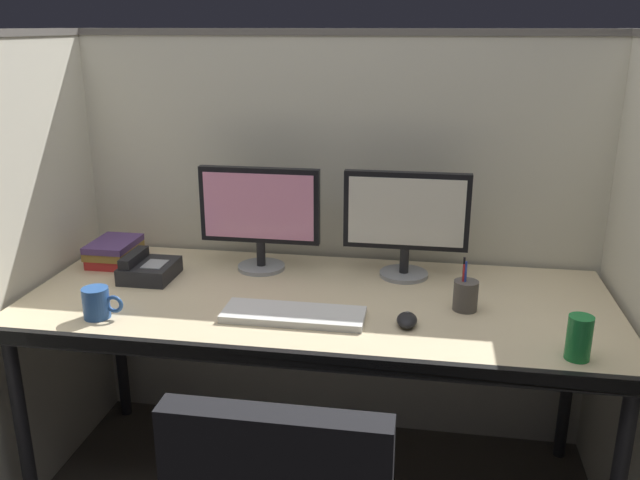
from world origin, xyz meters
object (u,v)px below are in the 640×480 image
Objects in this scene: monitor_right at (406,217)px; desk_phone at (148,269)px; coffee_mug at (97,303)px; keyboard_main at (294,315)px; book_stack at (115,251)px; computer_mouse at (407,320)px; monitor_left at (260,212)px; pen_cup at (465,295)px; desk at (317,313)px; soda_can at (579,338)px.

desk_phone is (-0.88, -0.16, -0.18)m from monitor_right.
keyboard_main is at bearing 8.99° from coffee_mug.
computer_mouse is at bearing -18.75° from book_stack.
monitor_left reaches higher than pen_cup.
desk is 0.81m from soda_can.
book_stack is (-1.27, 0.23, -0.01)m from pen_cup.
desk is 11.24× the size of pen_cup.
keyboard_main is at bearing -26.48° from book_stack.
pen_cup is at bearing -10.20° from book_stack.
pen_cup is at bearing -1.27° from desk.
computer_mouse is at bearing 0.76° from keyboard_main.
pen_cup reaches higher than coffee_mug.
monitor_right reaches higher than pen_cup.
book_stack is at bearing 169.80° from pen_cup.
keyboard_main reaches higher than desk.
soda_can is 0.55× the size of book_stack.
soda_can is (1.38, -0.03, 0.01)m from coffee_mug.
desk_phone is 1.41m from soda_can.
desk_phone is (-0.37, -0.15, -0.18)m from monitor_left.
soda_can is 1.63m from book_stack.
book_stack is (-1.07, -0.03, -0.17)m from monitor_right.
desk_phone is 0.23m from book_stack.
coffee_mug reaches higher than desk.
coffee_mug is 1.38m from soda_can.
desk_phone is at bearing 174.97° from pen_cup.
coffee_mug is at bearing -174.01° from computer_mouse.
computer_mouse is (0.03, -0.40, -0.20)m from monitor_right.
soda_can is at bearing -20.88° from desk.
computer_mouse is 0.57× the size of pen_cup.
desk_phone is (-0.57, 0.24, 0.02)m from keyboard_main.
coffee_mug is at bearing -128.00° from monitor_left.
desk_phone reaches higher than desk.
book_stack reaches higher than computer_mouse.
keyboard_main is 0.34m from computer_mouse.
desk_phone reaches higher than keyboard_main.
monitor_right reaches higher than keyboard_main.
computer_mouse is 0.51× the size of desk_phone.
keyboard_main is at bearing -23.20° from desk_phone.
monitor_left reaches higher than soda_can.
monitor_right reaches higher than coffee_mug.
monitor_right is at bearing 127.59° from pen_cup.
monitor_left is 1.14m from soda_can.
book_stack is at bearing 164.77° from desk.
pen_cup is at bearing -19.22° from monitor_left.
monitor_left is at bearing 152.21° from soda_can.
desk is at bearing 178.73° from pen_cup.
monitor_right is at bearing 10.61° from desk_phone.
monitor_right is 3.52× the size of soda_can.
book_stack is (-0.19, 0.13, 0.01)m from desk_phone.
monitor_right is 2.54× the size of pen_cup.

